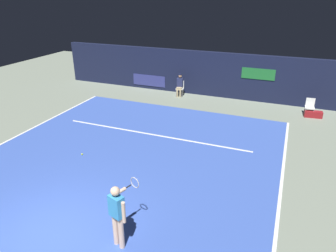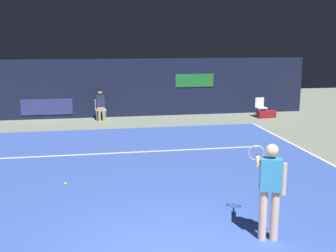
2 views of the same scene
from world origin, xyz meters
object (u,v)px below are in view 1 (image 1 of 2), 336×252
tennis_player (118,213)px  equipment_bag (313,114)px  line_judge_on_chair (180,85)px  courtside_chair_near (310,106)px  tennis_ball (82,154)px

tennis_player → equipment_bag: (4.68, 10.98, -0.83)m
line_judge_on_chair → courtside_chair_near: bearing=-4.2°
tennis_player → tennis_ball: size_ratio=25.44×
tennis_player → equipment_bag: size_ratio=2.06×
line_judge_on_chair → tennis_ball: line_judge_on_chair is taller
courtside_chair_near → equipment_bag: bearing=-43.8°
tennis_ball → equipment_bag: bearing=42.1°
tennis_player → equipment_bag: 11.96m
line_judge_on_chair → tennis_ball: bearing=-96.9°
courtside_chair_near → tennis_player: bearing=-111.8°
courtside_chair_near → equipment_bag: (0.20, -0.20, -0.34)m
tennis_ball → courtside_chair_near: bearing=43.6°
line_judge_on_chair → tennis_ball: size_ratio=19.41×
courtside_chair_near → tennis_ball: (-8.14, -7.74, -0.46)m
equipment_bag → tennis_ball: bearing=-144.7°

